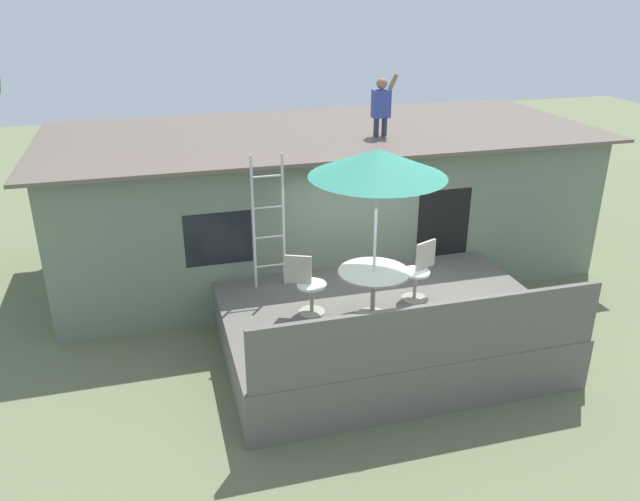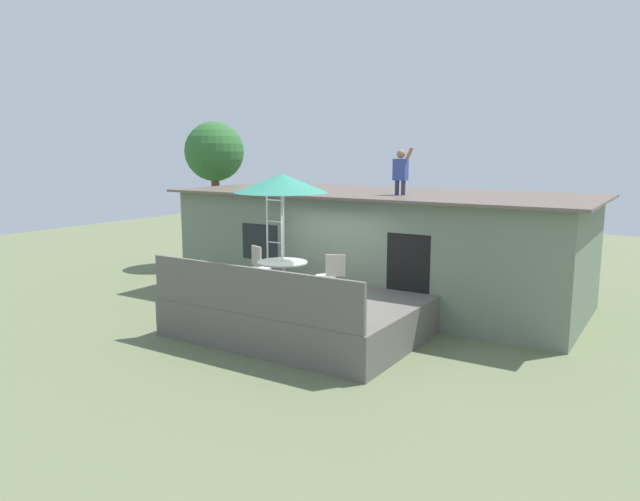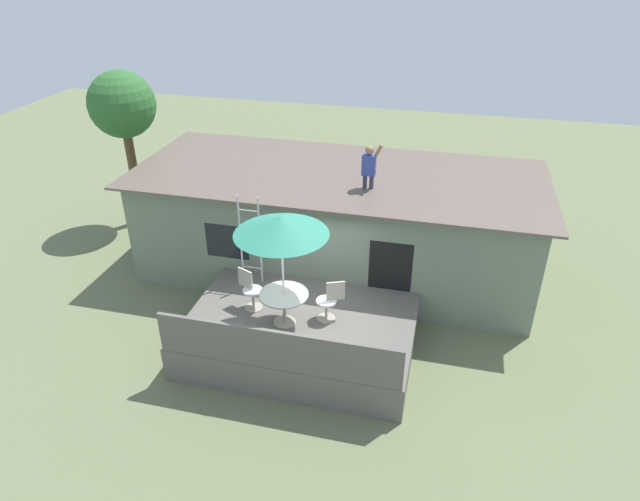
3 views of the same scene
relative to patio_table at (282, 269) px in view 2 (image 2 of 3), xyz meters
name	(u,v)px [view 2 (image 2 of 3)]	position (x,y,z in m)	size (l,w,h in m)	color
ground_plane	(301,333)	(0.29, 0.23, -1.39)	(40.00, 40.00, 0.00)	#66704C
house	(379,245)	(0.29, 3.83, 0.01)	(10.50, 4.50, 2.77)	slate
deck	(300,315)	(0.29, 0.23, -0.99)	(4.90, 3.42, 0.80)	#605B56
deck_railing	(249,291)	(0.29, -1.43, -0.14)	(4.80, 0.08, 0.90)	#605B56
patio_table	(282,269)	(0.00, 0.00, 0.00)	(1.04, 1.04, 0.74)	#A59E8C
patio_umbrella	(281,183)	(0.00, 0.00, 1.76)	(1.90, 1.90, 2.54)	silver
step_ladder	(275,232)	(-1.25, 1.45, 0.51)	(0.52, 0.04, 2.20)	silver
person_figure	(401,169)	(1.21, 3.08, 1.99)	(0.47, 0.20, 1.11)	#33384C
patio_chair_left	(260,268)	(-0.90, 0.39, -0.13)	(0.59, 0.44, 0.92)	#A59E8C
patio_chair_right	(329,277)	(0.89, 0.39, -0.13)	(0.59, 0.44, 0.92)	#A59E8C
backyard_tree	(215,154)	(-6.39, 5.07, 2.33)	(1.94, 1.94, 4.76)	brown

